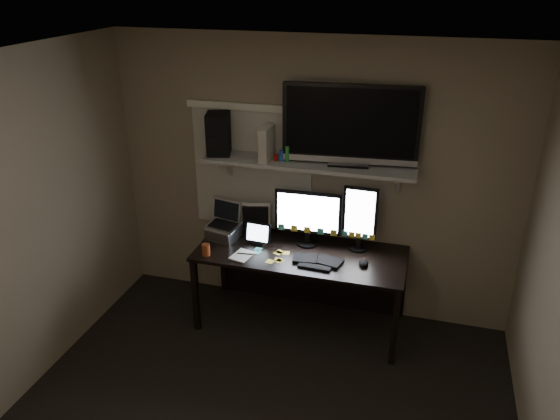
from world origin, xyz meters
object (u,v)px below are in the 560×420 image
(monitor_landscape, at_px, (308,218))
(cup, at_px, (206,250))
(desk, at_px, (304,263))
(monitor_portrait, at_px, (360,219))
(tv, at_px, (351,125))
(keyboard, at_px, (317,260))
(mouse, at_px, (364,263))
(laptop, at_px, (223,222))
(game_console, at_px, (267,144))
(speaker, at_px, (218,134))
(tablet, at_px, (258,234))

(monitor_landscape, height_order, cup, monitor_landscape)
(desk, height_order, monitor_portrait, monitor_portrait)
(desk, bearing_deg, cup, -152.67)
(monitor_portrait, distance_m, tv, 0.80)
(desk, distance_m, keyboard, 0.36)
(keyboard, xyz_separation_m, mouse, (0.38, 0.05, 0.01))
(mouse, xyz_separation_m, laptop, (-1.28, 0.12, 0.14))
(desk, bearing_deg, monitor_portrait, 8.75)
(monitor_landscape, relative_size, keyboard, 1.40)
(desk, height_order, game_console, game_console)
(desk, xyz_separation_m, cup, (-0.76, -0.39, 0.23))
(keyboard, bearing_deg, game_console, 153.85)
(desk, relative_size, tv, 1.63)
(tv, distance_m, speaker, 1.15)
(speaker, bearing_deg, desk, -21.98)
(tablet, bearing_deg, keyboard, -12.25)
(desk, relative_size, keyboard, 4.32)
(laptop, bearing_deg, mouse, 7.01)
(tablet, distance_m, speaker, 0.94)
(laptop, relative_size, cup, 3.23)
(tablet, bearing_deg, game_console, 74.68)
(monitor_landscape, distance_m, speaker, 1.06)
(mouse, xyz_separation_m, cup, (-1.31, -0.20, 0.03))
(desk, xyz_separation_m, tv, (0.34, 0.12, 1.26))
(cup, relative_size, game_console, 0.36)
(desk, xyz_separation_m, tablet, (-0.40, -0.08, 0.28))
(keyboard, height_order, game_console, game_console)
(desk, height_order, monitor_landscape, monitor_landscape)
(laptop, relative_size, game_console, 1.17)
(mouse, xyz_separation_m, speaker, (-1.35, 0.29, 0.91))
(laptop, bearing_deg, monitor_landscape, 20.73)
(desk, bearing_deg, tablet, -168.76)
(mouse, bearing_deg, keyboard, 176.01)
(monitor_portrait, bearing_deg, keyboard, -129.96)
(monitor_landscape, bearing_deg, cup, -152.86)
(monitor_landscape, relative_size, monitor_portrait, 1.00)
(keyboard, xyz_separation_m, tv, (0.16, 0.37, 1.07))
(monitor_landscape, height_order, laptop, monitor_landscape)
(tablet, bearing_deg, cup, -134.97)
(desk, relative_size, mouse, 14.63)
(keyboard, xyz_separation_m, tablet, (-0.57, 0.17, 0.09))
(keyboard, relative_size, laptop, 1.26)
(keyboard, bearing_deg, mouse, 11.47)
(monitor_portrait, bearing_deg, mouse, -69.55)
(monitor_landscape, bearing_deg, tv, 13.89)
(monitor_landscape, height_order, tv, tv)
(mouse, height_order, game_console, game_console)
(monitor_portrait, height_order, tv, tv)
(monitor_portrait, relative_size, keyboard, 1.40)
(desk, xyz_separation_m, monitor_landscape, (0.02, 0.04, 0.43))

